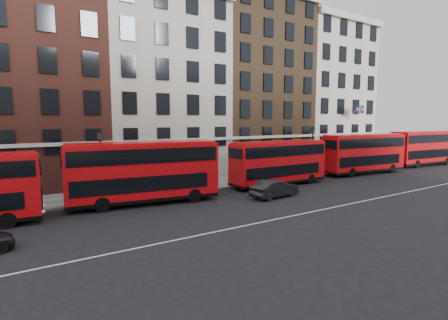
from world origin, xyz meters
TOP-DOWN VIEW (x-y plane):
  - ground at (0.00, 0.00)m, footprint 120.00×120.00m
  - pavement at (0.00, 10.50)m, footprint 80.00×5.00m
  - kerb at (0.00, 8.00)m, footprint 80.00×0.30m
  - road_centre_line at (0.00, -2.00)m, footprint 70.00×0.12m
  - building_terrace at (-0.31, 17.88)m, footprint 64.00×11.95m
  - bus_b at (-6.13, 6.39)m, footprint 11.11×4.08m
  - bus_c at (7.07, 6.39)m, footprint 9.98×2.48m
  - bus_d at (20.00, 6.39)m, footprint 10.95×3.65m
  - bus_e at (32.99, 6.39)m, footprint 11.17×3.51m
  - car_front at (3.41, 2.75)m, footprint 4.46×1.96m
  - lamp_post_left at (-8.61, 8.42)m, footprint 0.44×0.44m
  - lamp_post_right at (13.81, 8.40)m, footprint 0.44×0.44m
  - traffic_light at (23.87, 8.64)m, footprint 0.25×0.45m
  - iron_railings at (0.00, 12.70)m, footprint 6.60×0.06m

SIDE VIEW (x-z plane):
  - ground at x=0.00m, z-range 0.00..0.00m
  - road_centre_line at x=0.00m, z-range 0.00..0.01m
  - pavement at x=0.00m, z-range 0.00..0.15m
  - kerb at x=0.00m, z-range 0.00..0.16m
  - iron_railings at x=0.00m, z-range 0.15..1.15m
  - car_front at x=3.41m, z-range 0.00..1.42m
  - bus_c at x=7.07m, z-range 0.15..4.34m
  - bus_d at x=20.00m, z-range 0.16..4.68m
  - traffic_light at x=23.87m, z-range 0.81..4.08m
  - bus_b at x=-6.13m, z-range 0.17..4.73m
  - bus_e at x=32.99m, z-range 0.17..4.79m
  - lamp_post_left at x=-8.61m, z-range 0.42..5.74m
  - lamp_post_right at x=13.81m, z-range 0.42..5.74m
  - building_terrace at x=-0.31m, z-range -0.76..21.24m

